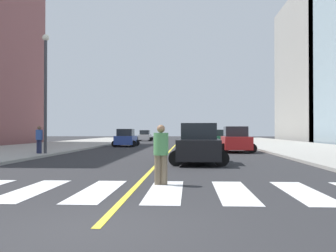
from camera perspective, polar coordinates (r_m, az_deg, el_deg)
ground_plane at (r=6.65m, az=-10.64°, el=-14.71°), size 220.00×220.00×0.00m
crosswalk_paint at (r=10.50m, az=-5.39°, el=-9.50°), size 13.50×4.00×0.01m
lane_divider_paint at (r=46.32m, az=1.19°, el=-2.72°), size 0.16×80.00×0.01m
car_red_nearest at (r=29.83m, az=9.96°, el=-2.07°), size 2.74×4.37×1.95m
car_white_second at (r=62.15m, az=-3.41°, el=-1.47°), size 2.42×3.88×1.73m
car_black_third at (r=19.10m, az=4.59°, el=-2.77°), size 2.87×4.50×1.98m
car_blue_fourth at (r=40.17m, az=-6.22°, el=-1.82°), size 2.54×4.07×1.82m
car_green_fifth at (r=42.78m, az=7.71°, el=-1.79°), size 2.56×3.99×1.75m
pedestrian_crossing at (r=11.54m, az=-1.05°, el=-3.81°), size 0.44×0.44×1.79m
pedestrian_walking_west at (r=26.48m, az=-18.46°, el=-1.73°), size 0.44×0.44×1.78m
street_lamp at (r=26.59m, az=-17.61°, el=6.02°), size 0.44×0.44×7.78m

